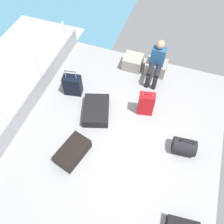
# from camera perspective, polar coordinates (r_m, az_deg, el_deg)

# --- Properties ---
(ground_plane) EXTENTS (4.40, 5.20, 0.06)m
(ground_plane) POSITION_cam_1_polar(r_m,az_deg,el_deg) (5.13, 1.50, -6.09)
(ground_plane) COLOR #939699
(gunwale_port) EXTENTS (0.06, 5.20, 0.45)m
(gunwale_port) POSITION_cam_1_polar(r_m,az_deg,el_deg) (5.63, -19.92, 1.94)
(gunwale_port) COLOR #939699
(gunwale_port) RESTS_ON ground_plane
(railing_port) EXTENTS (0.04, 4.20, 1.02)m
(railing_port) POSITION_cam_1_polar(r_m,az_deg,el_deg) (5.22, -21.65, 5.53)
(railing_port) COLOR silver
(railing_port) RESTS_ON ground_plane
(cargo_crate_0) EXTENTS (0.52, 0.45, 0.36)m
(cargo_crate_0) POSITION_cam_1_polar(r_m,az_deg,el_deg) (6.28, 5.21, 12.25)
(cargo_crate_0) COLOR #9E9989
(cargo_crate_0) RESTS_ON ground_plane
(cargo_crate_1) EXTENTS (0.56, 0.41, 0.37)m
(cargo_crate_1) POSITION_cam_1_polar(r_m,az_deg,el_deg) (6.21, 10.82, 10.82)
(cargo_crate_1) COLOR gray
(cargo_crate_1) RESTS_ON ground_plane
(passenger_seated) EXTENTS (0.34, 0.66, 1.07)m
(passenger_seated) POSITION_cam_1_polar(r_m,az_deg,el_deg) (5.83, 11.00, 12.23)
(passenger_seated) COLOR #26598C
(passenger_seated) RESTS_ON ground_plane
(suitcase_0) EXTENTS (0.79, 0.94, 0.24)m
(suitcase_0) POSITION_cam_1_polar(r_m,az_deg,el_deg) (5.32, -3.93, 0.40)
(suitcase_0) COLOR black
(suitcase_0) RESTS_ON ground_plane
(suitcase_1) EXTENTS (0.38, 0.27, 0.73)m
(suitcase_1) POSITION_cam_1_polar(r_m,az_deg,el_deg) (5.23, 8.43, 2.02)
(suitcase_1) COLOR red
(suitcase_1) RESTS_ON ground_plane
(suitcase_3) EXTENTS (0.60, 0.83, 0.28)m
(suitcase_3) POSITION_cam_1_polar(r_m,az_deg,el_deg) (4.85, -9.74, -9.70)
(suitcase_3) COLOR black
(suitcase_3) RESTS_ON ground_plane
(suitcase_4) EXTENTS (0.46, 0.32, 0.75)m
(suitcase_4) POSITION_cam_1_polar(r_m,az_deg,el_deg) (5.66, -9.74, 6.59)
(suitcase_4) COLOR black
(suitcase_4) RESTS_ON ground_plane
(duffel_bag) EXTENTS (0.49, 0.38, 0.50)m
(duffel_bag) POSITION_cam_1_polar(r_m,az_deg,el_deg) (5.01, 17.44, -8.16)
(duffel_bag) COLOR black
(duffel_bag) RESTS_ON ground_plane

